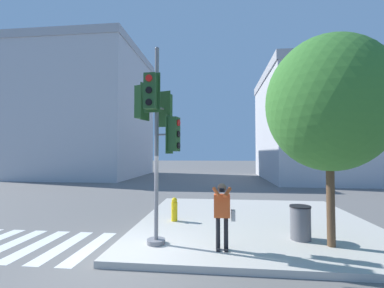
{
  "coord_description": "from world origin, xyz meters",
  "views": [
    {
      "loc": [
        2.31,
        -6.04,
        2.58
      ],
      "look_at": [
        1.57,
        0.79,
        2.82
      ],
      "focal_mm": 24.0,
      "sensor_mm": 36.0,
      "label": 1
    }
  ],
  "objects_px": {
    "street_tree": "(329,104)",
    "fire_hydrant": "(174,209)",
    "traffic_signal_pole": "(158,124)",
    "trash_bin": "(300,222)",
    "person_photographer": "(223,210)"
  },
  "relations": [
    {
      "from": "street_tree",
      "to": "traffic_signal_pole",
      "type": "bearing_deg",
      "value": -176.11
    },
    {
      "from": "person_photographer",
      "to": "fire_hydrant",
      "type": "relative_size",
      "value": 1.99
    },
    {
      "from": "person_photographer",
      "to": "trash_bin",
      "type": "distance_m",
      "value": 2.45
    },
    {
      "from": "traffic_signal_pole",
      "to": "person_photographer",
      "type": "distance_m",
      "value": 2.83
    },
    {
      "from": "street_tree",
      "to": "trash_bin",
      "type": "distance_m",
      "value": 3.34
    },
    {
      "from": "trash_bin",
      "to": "person_photographer",
      "type": "bearing_deg",
      "value": -155.47
    },
    {
      "from": "street_tree",
      "to": "fire_hydrant",
      "type": "xyz_separation_m",
      "value": [
        -4.48,
        1.99,
        -3.31
      ]
    },
    {
      "from": "traffic_signal_pole",
      "to": "trash_bin",
      "type": "distance_m",
      "value": 4.84
    },
    {
      "from": "person_photographer",
      "to": "fire_hydrant",
      "type": "distance_m",
      "value": 3.09
    },
    {
      "from": "street_tree",
      "to": "person_photographer",
      "type": "bearing_deg",
      "value": -169.12
    },
    {
      "from": "traffic_signal_pole",
      "to": "trash_bin",
      "type": "xyz_separation_m",
      "value": [
        3.91,
        0.76,
        -2.74
      ]
    },
    {
      "from": "person_photographer",
      "to": "street_tree",
      "type": "distance_m",
      "value": 3.95
    },
    {
      "from": "street_tree",
      "to": "fire_hydrant",
      "type": "relative_size",
      "value": 6.64
    },
    {
      "from": "traffic_signal_pole",
      "to": "street_tree",
      "type": "height_order",
      "value": "street_tree"
    },
    {
      "from": "person_photographer",
      "to": "trash_bin",
      "type": "relative_size",
      "value": 1.77
    }
  ]
}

